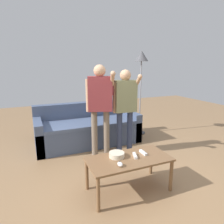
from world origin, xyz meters
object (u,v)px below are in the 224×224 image
at_px(floor_lamp, 141,65).
at_px(game_remote_wand_near, 135,156).
at_px(coffee_table, 129,162).
at_px(game_remote_nunchuk, 120,164).
at_px(player_right, 125,102).
at_px(game_remote_wand_far, 143,153).
at_px(player_center, 100,101).
at_px(snack_bowl, 117,155).
at_px(couch, 87,129).

xyz_separation_m(floor_lamp, game_remote_wand_near, (-1.16, -1.84, -1.12)).
xyz_separation_m(coffee_table, game_remote_nunchuk, (-0.19, -0.14, 0.08)).
relative_size(player_right, game_remote_wand_near, 9.77).
height_order(floor_lamp, game_remote_wand_far, floor_lamp).
relative_size(coffee_table, player_right, 0.69).
bearing_deg(game_remote_wand_near, game_remote_wand_far, 14.06).
bearing_deg(game_remote_nunchuk, player_center, 80.94).
xyz_separation_m(snack_bowl, floor_lamp, (1.37, 1.76, 1.10)).
relative_size(couch, game_remote_nunchuk, 23.19).
height_order(coffee_table, player_right, player_right).
height_order(couch, snack_bowl, couch).
relative_size(floor_lamp, player_right, 1.25).
bearing_deg(game_remote_nunchuk, coffee_table, 35.91).
bearing_deg(player_right, player_center, 172.90).
relative_size(coffee_table, player_center, 0.66).
bearing_deg(coffee_table, couch, 90.83).
bearing_deg(couch, floor_lamp, 3.14).
bearing_deg(floor_lamp, player_center, -147.47).
bearing_deg(game_remote_nunchuk, snack_bowl, 75.19).
relative_size(player_center, game_remote_wand_near, 10.31).
bearing_deg(player_right, coffee_table, -113.62).
xyz_separation_m(floor_lamp, player_right, (-0.81, -0.85, -0.63)).
distance_m(coffee_table, player_right, 1.22).
bearing_deg(snack_bowl, floor_lamp, 51.96).
distance_m(player_right, game_remote_wand_near, 1.16).
bearing_deg(player_right, game_remote_wand_near, -109.45).
relative_size(coffee_table, game_remote_nunchuk, 11.79).
distance_m(floor_lamp, player_center, 1.59).
xyz_separation_m(game_remote_nunchuk, player_center, (0.19, 1.19, 0.52)).
bearing_deg(floor_lamp, snack_bowl, -128.04).
relative_size(floor_lamp, player_center, 1.18).
bearing_deg(floor_lamp, coffee_table, -124.01).
bearing_deg(couch, game_remote_wand_far, -81.63).
xyz_separation_m(couch, floor_lamp, (1.27, 0.07, 1.29)).
xyz_separation_m(coffee_table, player_center, (0.00, 1.05, 0.61)).
distance_m(couch, player_right, 1.12).
distance_m(snack_bowl, game_remote_wand_far, 0.36).
height_order(game_remote_wand_near, game_remote_wand_far, same).
relative_size(game_remote_wand_near, game_remote_wand_far, 1.02).
distance_m(coffee_table, game_remote_wand_far, 0.24).
xyz_separation_m(couch, player_center, (0.03, -0.72, 0.70)).
height_order(couch, player_center, player_center).
distance_m(coffee_table, game_remote_nunchuk, 0.24).
distance_m(player_right, game_remote_wand_far, 1.09).
bearing_deg(floor_lamp, game_remote_wand_near, -122.23).
relative_size(player_center, player_right, 1.05).
relative_size(coffee_table, game_remote_wand_far, 6.96).
bearing_deg(snack_bowl, player_center, 82.33).
bearing_deg(game_remote_wand_far, floor_lamp, 60.59).
distance_m(couch, floor_lamp, 1.81).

